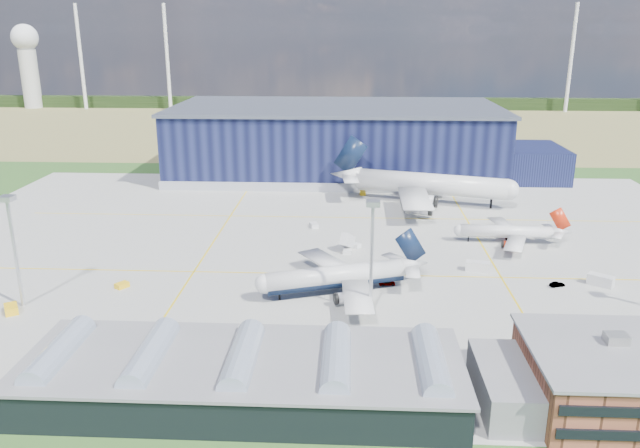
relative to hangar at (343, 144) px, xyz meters
The scene contains 22 objects.
ground 95.56m from the hangar, 91.70° to the right, with size 600.00×600.00×0.00m, color #254D1D.
apron 85.64m from the hangar, 91.90° to the right, with size 220.00×160.00×0.08m.
farmland 125.76m from the hangar, 91.29° to the left, with size 600.00×220.00×0.01m, color olive.
treeline 205.36m from the hangar, 90.78° to the left, with size 600.00×8.00×8.00m, color black.
horizon_dressing 279.32m from the hangar, 134.20° to the left, with size 440.20×18.00×70.00m.
hangar is the anchor object (origin of this frame).
glass_concourse 155.28m from the hangar, 93.42° to the right, with size 78.00×23.00×8.60m.
light_mast_west 139.77m from the hangar, 116.71° to the right, with size 2.60×2.60×23.00m.
light_mast_center 125.07m from the hangar, 86.70° to the right, with size 2.60×2.60×23.00m.
airliner_navy 115.57m from the hangar, 89.96° to the right, with size 38.62×37.78×12.59m, color silver, non-canonical shape.
airliner_red 92.01m from the hangar, 61.69° to the right, with size 30.10×29.45×9.82m, color silver, non-canonical shape.
airliner_widebody 51.13m from the hangar, 56.19° to the right, with size 60.86×59.54×19.85m, color silver, non-canonical shape.
gse_tug_a 143.36m from the hangar, 116.35° to the right, with size 2.37×3.88×1.62m, color yellow.
gse_tug_b 124.18m from the hangar, 111.87° to the right, with size 1.83×2.75×1.19m, color yellow.
gse_van_a 106.73m from the hangar, 72.17° to the right, with size 2.33×5.33×2.33m, color silver.
gse_cart_a 71.06m from the hangar, 95.84° to the right, with size 2.06×3.09×1.34m, color silver.
gse_van_b 123.15m from the hangar, 61.96° to the right, with size 2.43×5.30×2.43m, color silver.
gse_tug_c 35.31m from the hangar, 77.77° to the right, with size 1.84×2.95×1.29m, color yellow.
gse_cart_b 86.95m from the hangar, 87.05° to the right, with size 1.79×2.69×1.17m, color silver.
airstair 88.95m from the hangar, 88.44° to the right, with size 2.00×5.01×3.21m, color silver.
car_a 111.58m from the hangar, 84.20° to the right, with size 1.44×3.58×1.22m, color #99999E.
car_b 120.10m from the hangar, 66.28° to the right, with size 1.16×3.32×1.10m, color #99999E.
Camera 1 is at (5.71, -142.09, 53.45)m, focal length 35.00 mm.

